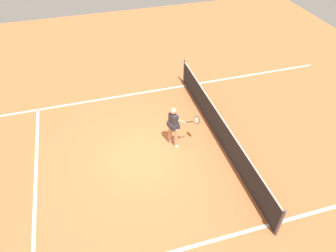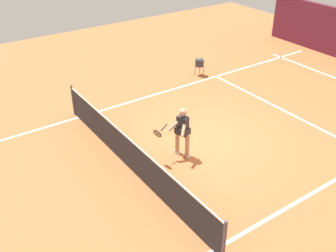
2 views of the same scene
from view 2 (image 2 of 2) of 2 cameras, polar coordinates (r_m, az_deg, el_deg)
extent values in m
plane|color=#C66638|center=(12.51, 5.36, -1.95)|extent=(26.11, 26.11, 0.00)
cube|color=white|center=(14.77, 16.04, 2.33)|extent=(7.18, 0.10, 0.01)
cube|color=white|center=(10.59, 17.96, -10.48)|extent=(0.10, 18.08, 0.01)
cube|color=white|center=(15.06, -3.33, 4.12)|extent=(0.10, 18.08, 0.01)
cylinder|color=#4C4C51|center=(8.50, 8.11, -16.11)|extent=(0.08, 0.08, 1.11)
cylinder|color=#4C4C51|center=(14.02, -13.52, 3.67)|extent=(0.08, 0.08, 1.11)
cube|color=#232326|center=(10.96, -5.56, -4.10)|extent=(7.70, 0.02, 0.99)
cube|color=white|center=(10.67, -5.70, -1.82)|extent=(7.70, 0.02, 0.04)
cylinder|color=tan|center=(11.46, 2.80, -2.87)|extent=(0.13, 0.13, 0.78)
cylinder|color=tan|center=(11.64, 1.36, -2.27)|extent=(0.13, 0.13, 0.78)
cube|color=white|center=(11.66, 2.75, -4.31)|extent=(0.20, 0.10, 0.08)
cube|color=white|center=(11.83, 1.33, -3.70)|extent=(0.20, 0.10, 0.08)
cube|color=#2D2D33|center=(11.21, 2.13, 0.21)|extent=(0.37, 0.29, 0.52)
cube|color=#2D2D33|center=(11.31, 2.11, -0.66)|extent=(0.47, 0.39, 0.20)
sphere|color=tan|center=(11.01, 2.17, 2.01)|extent=(0.22, 0.22, 0.22)
cylinder|color=tan|center=(11.02, 2.30, -0.25)|extent=(0.39, 0.41, 0.37)
cylinder|color=tan|center=(11.17, 1.06, 0.23)|extent=(0.15, 0.49, 0.37)
cylinder|color=black|center=(11.10, -0.57, -0.19)|extent=(0.12, 0.29, 0.14)
torus|color=black|center=(10.94, -1.54, -1.10)|extent=(0.31, 0.20, 0.28)
cylinder|color=beige|center=(10.94, -1.54, -1.10)|extent=(0.26, 0.16, 0.23)
sphere|color=#D1E533|center=(10.69, 1.12, -8.03)|extent=(0.07, 0.07, 0.07)
cylinder|color=#333338|center=(16.86, 4.57, 9.08)|extent=(0.36, 0.36, 0.30)
cylinder|color=#333338|center=(17.00, 3.91, 8.03)|extent=(0.02, 0.02, 0.40)
cylinder|color=#333338|center=(16.97, 5.12, 7.93)|extent=(0.02, 0.02, 0.40)
cylinder|color=#333338|center=(17.15, 4.58, 8.20)|extent=(0.02, 0.02, 0.40)
sphere|color=#D1E533|center=(16.83, 4.48, 9.64)|extent=(0.07, 0.07, 0.07)
camera|label=1|loc=(17.47, -7.70, 33.82)|focal=33.67mm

